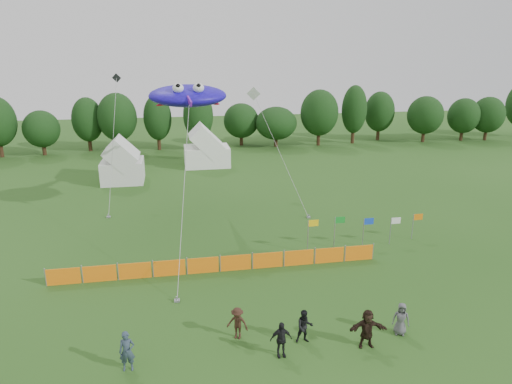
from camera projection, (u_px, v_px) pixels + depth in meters
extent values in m
plane|color=#234C16|center=(279.00, 331.00, 21.86)|extent=(160.00, 160.00, 0.00)
cylinder|color=#382314|center=(1.00, 147.00, 58.49)|extent=(0.50, 0.50, 2.54)
cylinder|color=#382314|center=(44.00, 148.00, 59.79)|extent=(0.50, 0.50, 1.91)
ellipsoid|color=black|center=(41.00, 129.00, 59.07)|extent=(4.61, 4.61, 4.30)
cylinder|color=#382314|center=(90.00, 142.00, 62.29)|extent=(0.50, 0.50, 2.38)
ellipsoid|color=black|center=(87.00, 120.00, 61.39)|extent=(4.09, 4.09, 5.35)
cylinder|color=#382314|center=(119.00, 142.00, 62.17)|extent=(0.50, 0.50, 2.57)
ellipsoid|color=black|center=(117.00, 117.00, 61.20)|extent=(5.20, 5.20, 5.79)
cylinder|color=#382314|center=(159.00, 141.00, 63.05)|extent=(0.50, 0.50, 2.46)
ellipsoid|color=black|center=(157.00, 118.00, 62.12)|extent=(3.78, 3.78, 5.55)
cylinder|color=#382314|center=(199.00, 141.00, 62.64)|extent=(0.50, 0.50, 2.66)
ellipsoid|color=black|center=(198.00, 115.00, 61.64)|extent=(4.05, 4.05, 5.99)
cylinder|color=#382314|center=(241.00, 138.00, 66.28)|extent=(0.50, 0.50, 1.98)
ellipsoid|color=black|center=(241.00, 121.00, 65.53)|extent=(5.06, 5.06, 4.46)
cylinder|color=#382314|center=(276.00, 140.00, 65.27)|extent=(0.50, 0.50, 1.86)
ellipsoid|color=black|center=(276.00, 123.00, 64.56)|extent=(5.86, 5.86, 4.18)
cylinder|color=#382314|center=(318.00, 136.00, 66.07)|extent=(0.50, 0.50, 2.62)
ellipsoid|color=black|center=(319.00, 113.00, 65.08)|extent=(5.41, 5.41, 5.89)
cylinder|color=#382314|center=(353.00, 134.00, 67.58)|extent=(0.50, 0.50, 2.78)
ellipsoid|color=black|center=(354.00, 109.00, 66.52)|extent=(3.67, 3.67, 6.26)
cylinder|color=#382314|center=(378.00, 132.00, 70.25)|extent=(0.50, 0.50, 2.42)
ellipsoid|color=black|center=(380.00, 112.00, 69.34)|extent=(4.46, 4.46, 5.44)
cylinder|color=#382314|center=(423.00, 135.00, 68.73)|extent=(0.50, 0.50, 2.24)
ellipsoid|color=black|center=(425.00, 115.00, 67.89)|extent=(5.26, 5.26, 5.03)
cylinder|color=#382314|center=(461.00, 134.00, 69.88)|extent=(0.50, 0.50, 2.10)
ellipsoid|color=black|center=(464.00, 116.00, 69.08)|extent=(4.74, 4.74, 4.73)
cylinder|color=#382314|center=(485.00, 133.00, 70.09)|extent=(0.50, 0.50, 2.16)
ellipsoid|color=black|center=(488.00, 115.00, 69.27)|extent=(4.88, 4.88, 4.87)
cube|color=silver|center=(123.00, 171.00, 47.21)|extent=(4.15, 4.15, 2.28)
cube|color=white|center=(207.00, 156.00, 54.08)|extent=(5.22, 4.17, 2.30)
cube|color=orange|center=(63.00, 277.00, 26.16)|extent=(1.90, 0.06, 1.00)
cube|color=orange|center=(100.00, 274.00, 26.51)|extent=(1.90, 0.06, 1.00)
cube|color=orange|center=(135.00, 271.00, 26.86)|extent=(1.90, 0.06, 1.00)
cube|color=orange|center=(169.00, 268.00, 27.20)|extent=(1.90, 0.06, 1.00)
cube|color=orange|center=(203.00, 265.00, 27.55)|extent=(1.90, 0.06, 1.00)
cube|color=orange|center=(236.00, 263.00, 27.90)|extent=(1.90, 0.06, 1.00)
cube|color=orange|center=(268.00, 260.00, 28.24)|extent=(1.90, 0.06, 1.00)
cube|color=orange|center=(299.00, 258.00, 28.59)|extent=(1.90, 0.06, 1.00)
cube|color=orange|center=(329.00, 255.00, 28.93)|extent=(1.90, 0.06, 1.00)
cube|color=orange|center=(359.00, 253.00, 29.28)|extent=(1.90, 0.06, 1.00)
cylinder|color=gray|center=(308.00, 236.00, 30.35)|extent=(0.06, 0.06, 2.25)
cube|color=yellow|center=(313.00, 223.00, 30.15)|extent=(0.70, 0.02, 0.45)
cylinder|color=gray|center=(334.00, 232.00, 31.07)|extent=(0.06, 0.06, 2.20)
cube|color=#148C26|center=(340.00, 220.00, 30.87)|extent=(0.70, 0.02, 0.45)
cylinder|color=gray|center=(363.00, 232.00, 31.25)|extent=(0.06, 0.06, 2.04)
cube|color=blue|center=(369.00, 221.00, 31.08)|extent=(0.70, 0.02, 0.45)
cylinder|color=gray|center=(390.00, 231.00, 31.62)|extent=(0.06, 0.06, 1.95)
cube|color=white|center=(396.00, 221.00, 31.46)|extent=(0.70, 0.02, 0.45)
cylinder|color=gray|center=(413.00, 227.00, 32.51)|extent=(0.06, 0.06, 1.88)
cube|color=orange|center=(418.00, 217.00, 32.37)|extent=(0.70, 0.02, 0.45)
imported|color=#2E3D4C|center=(127.00, 351.00, 18.95)|extent=(0.66, 0.44, 1.79)
imported|color=black|center=(305.00, 327.00, 20.82)|extent=(0.83, 0.67, 1.62)
imported|color=#321D14|center=(237.00, 323.00, 21.12)|extent=(1.17, 0.98, 1.58)
imported|color=black|center=(281.00, 339.00, 19.85)|extent=(0.99, 0.43, 1.67)
imported|color=#505156|center=(401.00, 319.00, 21.44)|extent=(0.92, 0.78, 1.61)
imported|color=black|center=(367.00, 329.00, 20.47)|extent=(1.75, 0.72, 1.84)
ellipsoid|color=#230FDB|center=(188.00, 96.00, 33.00)|extent=(6.02, 4.80, 1.97)
sphere|color=white|center=(178.00, 88.00, 31.56)|extent=(0.79, 0.79, 0.79)
sphere|color=white|center=(198.00, 88.00, 31.80)|extent=(0.79, 0.79, 0.79)
ellipsoid|color=red|center=(167.00, 103.00, 33.07)|extent=(1.65, 0.72, 0.26)
ellipsoid|color=red|center=(209.00, 102.00, 33.59)|extent=(1.65, 0.72, 0.26)
cube|color=purple|center=(189.00, 101.00, 31.02)|extent=(0.37, 0.96, 0.70)
cylinder|color=#A5A5A5|center=(184.00, 190.00, 27.92)|extent=(1.51, 9.97, 9.59)
cube|color=gray|center=(177.00, 301.00, 24.48)|extent=(0.30, 0.30, 0.10)
cube|color=silver|center=(254.00, 94.00, 43.99)|extent=(1.32, 0.37, 1.32)
cylinder|color=#A5A5A5|center=(279.00, 150.00, 40.50)|extent=(2.65, 10.71, 9.11)
cube|color=gray|center=(309.00, 217.00, 37.00)|extent=(0.30, 0.30, 0.10)
cube|color=black|center=(117.00, 78.00, 41.85)|extent=(0.86, 0.25, 0.86)
cylinder|color=#A5A5A5|center=(113.00, 143.00, 39.46)|extent=(0.71, 8.25, 10.67)
cube|color=gray|center=(109.00, 217.00, 37.06)|extent=(0.30, 0.30, 0.10)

